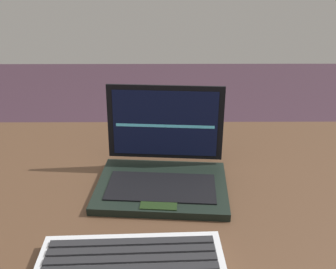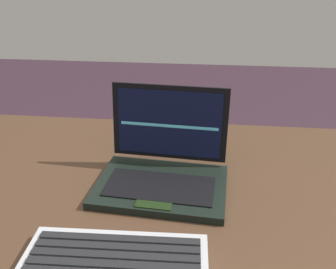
{
  "view_description": "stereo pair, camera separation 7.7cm",
  "coord_description": "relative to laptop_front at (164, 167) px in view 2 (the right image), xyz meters",
  "views": [
    {
      "loc": [
        -0.05,
        -0.64,
        1.22
      ],
      "look_at": [
        -0.05,
        0.05,
        0.88
      ],
      "focal_mm": 37.96,
      "sensor_mm": 36.0,
      "label": 1
    },
    {
      "loc": [
        0.03,
        -0.63,
        1.22
      ],
      "look_at": [
        -0.05,
        0.05,
        0.88
      ],
      "focal_mm": 37.96,
      "sensor_mm": 36.0,
      "label": 2
    }
  ],
  "objects": [
    {
      "name": "desk",
      "position": [
        0.06,
        -0.07,
        -0.1
      ],
      "size": [
        1.75,
        0.84,
        0.75
      ],
      "color": "#452E1E",
      "rests_on": "ground"
    },
    {
      "name": "laptop_front",
      "position": [
        0.0,
        0.0,
        0.0
      ],
      "size": [
        0.31,
        0.24,
        0.21
      ],
      "color": "black",
      "rests_on": "desk"
    },
    {
      "name": "external_keyboard",
      "position": [
        -0.05,
        -0.27,
        -0.03
      ],
      "size": [
        0.32,
        0.14,
        0.03
      ],
      "color": "#B3B5BA",
      "rests_on": "desk"
    }
  ]
}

